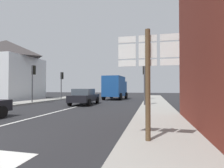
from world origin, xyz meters
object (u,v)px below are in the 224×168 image
object	(u,v)px
route_sign_post	(148,73)
traffic_light_far_right	(147,78)
traffic_light_far_left	(62,79)
traffic_light_near_left	(33,75)
delivery_truck	(115,87)
sedan_far	(84,96)
traffic_light_near_right	(145,75)

from	to	relation	value
route_sign_post	traffic_light_far_right	distance (m)	17.38
traffic_light_far_left	traffic_light_near_left	world-z (taller)	traffic_light_near_left
delivery_truck	sedan_far	bearing A→B (deg)	-99.84
sedan_far	route_sign_post	size ratio (longest dim) A/B	1.34
traffic_light_far_right	traffic_light_near_right	world-z (taller)	traffic_light_far_right
delivery_truck	traffic_light_near_right	xyz separation A→B (m)	(4.22, -8.00, 1.01)
delivery_truck	traffic_light_far_right	xyz separation A→B (m)	(4.22, -0.62, 1.12)
route_sign_post	traffic_light_near_right	distance (m)	10.01
delivery_truck	traffic_light_far_left	size ratio (longest dim) A/B	1.43
traffic_light_far_left	traffic_light_near_left	size ratio (longest dim) A/B	0.95
route_sign_post	traffic_light_near_right	xyz separation A→B (m)	(-0.49, 9.98, 0.66)
route_sign_post	traffic_light_near_left	distance (m)	15.41
route_sign_post	traffic_light_far_left	size ratio (longest dim) A/B	0.89
route_sign_post	traffic_light_far_right	xyz separation A→B (m)	(-0.49, 17.36, 0.76)
sedan_far	traffic_light_far_right	bearing A→B (deg)	51.63
route_sign_post	traffic_light_near_right	bearing A→B (deg)	92.82
traffic_light_far_right	sedan_far	bearing A→B (deg)	-128.37
delivery_truck	traffic_light_near_left	size ratio (longest dim) A/B	1.35
route_sign_post	delivery_truck	bearing A→B (deg)	104.68
delivery_truck	route_sign_post	world-z (taller)	route_sign_post
sedan_far	traffic_light_near_left	size ratio (longest dim) A/B	1.13
sedan_far	traffic_light_far_right	distance (m)	9.15
traffic_light_near_left	traffic_light_near_right	bearing A→B (deg)	-1.66
sedan_far	traffic_light_near_right	world-z (taller)	traffic_light_near_right
traffic_light_far_left	traffic_light_near_right	xyz separation A→B (m)	(10.95, -5.97, 0.00)
sedan_far	traffic_light_far_left	xyz separation A→B (m)	(-5.41, 5.59, 1.90)
sedan_far	traffic_light_far_right	world-z (taller)	traffic_light_far_right
traffic_light_far_right	traffic_light_near_left	world-z (taller)	traffic_light_near_left
traffic_light_near_left	route_sign_post	bearing A→B (deg)	-41.98
delivery_truck	route_sign_post	distance (m)	18.59
delivery_truck	route_sign_post	xyz separation A→B (m)	(4.71, -17.98, 0.35)
traffic_light_near_right	traffic_light_near_left	bearing A→B (deg)	178.34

